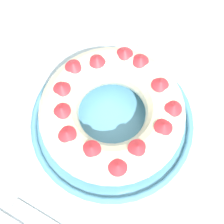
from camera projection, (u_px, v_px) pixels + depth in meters
The scene contains 5 objects.
ground_plane at pixel (109, 187), 1.27m from camera, with size 8.00×8.00×0.00m, color brown.
dining_table at pixel (107, 141), 0.69m from camera, with size 1.29×0.93×0.72m.
serving_dish at pixel (112, 121), 0.59m from camera, with size 0.31×0.31×0.02m.
bundt_cake at pixel (112, 112), 0.55m from camera, with size 0.26×0.26×0.08m.
napkin at pixel (148, 12), 0.70m from camera, with size 0.18×0.13×0.00m, color beige.
Camera 1 is at (-0.18, -0.11, 1.29)m, focal length 50.00 mm.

